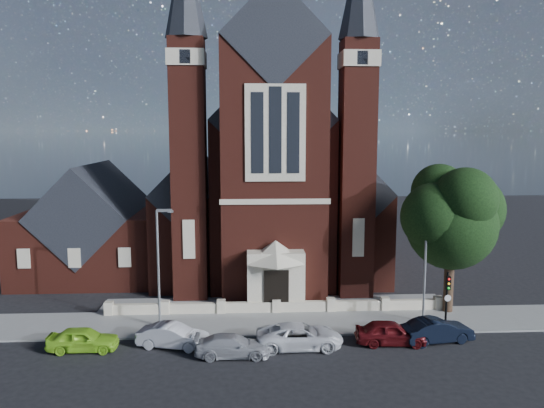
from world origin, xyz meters
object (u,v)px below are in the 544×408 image
Objects in this scene: car_silver_a at (173,336)px; car_silver_b at (233,346)px; parish_hall at (95,231)px; street_lamp_left at (159,261)px; traffic_signal at (447,293)px; street_tree at (455,219)px; church at (267,180)px; street_lamp_right at (427,258)px; car_lime_van at (83,339)px; car_white_suv at (300,336)px; car_dark_red at (391,333)px; car_navy at (437,330)px.

car_silver_a is 3.98m from car_silver_b.
parish_hall reaches higher than street_lamp_left.
traffic_signal is 0.90× the size of car_silver_b.
street_tree is 20.88m from car_silver_a.
car_silver_a is at bearing -106.73° from church.
traffic_signal is at bearing -59.99° from street_lamp_right.
parish_hall is at bearing 150.02° from traffic_signal.
parish_hall is 1.51× the size of street_lamp_right.
church is 4.31× the size of street_lamp_right.
street_lamp_right reaches higher than car_silver_b.
church is 26.56m from car_lime_van.
parish_hall is at bearing 12.92° from car_lime_van.
car_silver_b is (-3.01, -23.76, -7.54)m from church.
street_tree is at bearing -77.86° from car_lime_van.
street_lamp_right is 1.53× the size of car_white_suv.
church reaches higher than traffic_signal.
car_silver_a is at bearing -87.41° from car_lime_van.
car_dark_red is (-3.34, -3.51, -3.85)m from street_lamp_right.
traffic_signal is at bearing -79.23° from car_white_suv.
street_lamp_right is at bearing -65.41° from car_silver_a.
street_tree is at bearing 4.76° from street_lamp_left.
car_silver_a is 13.44m from car_dark_red.
street_tree is 1.32× the size of street_lamp_left.
church is at bearing -5.99° from car_silver_b.
car_navy is at bearing -33.93° from parish_hall.
street_lamp_right reaches higher than car_white_suv.
church is 7.98× the size of car_dark_red.
traffic_signal reaches higher than car_white_suv.
parish_hall is at bearing 56.30° from car_dark_red.
car_lime_van is at bearing 93.94° from car_dark_red.
street_lamp_left and street_lamp_right have the same top height.
car_navy reaches higher than car_dark_red.
car_white_suv is at bearing -167.63° from traffic_signal.
car_dark_red is (-5.85, -5.22, -6.21)m from street_tree.
car_silver_a is 0.82× the size of car_white_suv.
car_lime_van is (-23.03, -1.95, -1.87)m from traffic_signal.
car_silver_a is at bearing 68.73° from car_silver_b.
parish_hall is at bearing 156.74° from street_tree.
car_white_suv is at bearing -46.14° from parish_hall.
traffic_signal is at bearing -4.76° from street_lamp_left.
parish_hall reaches higher than car_dark_red.
church is at bearing 118.04° from street_lamp_right.
street_lamp_right reaches higher than car_navy.
car_white_suv is (4.07, 1.06, 0.09)m from car_silver_b.
church is at bearing 118.20° from traffic_signal.
street_lamp_left is 19.08m from traffic_signal.
car_dark_red is at bearing -13.46° from street_lamp_left.
street_lamp_right is 1.86× the size of car_silver_a.
traffic_signal is (11.00, -20.52, -5.60)m from church.
church is 8.04× the size of car_silver_a.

